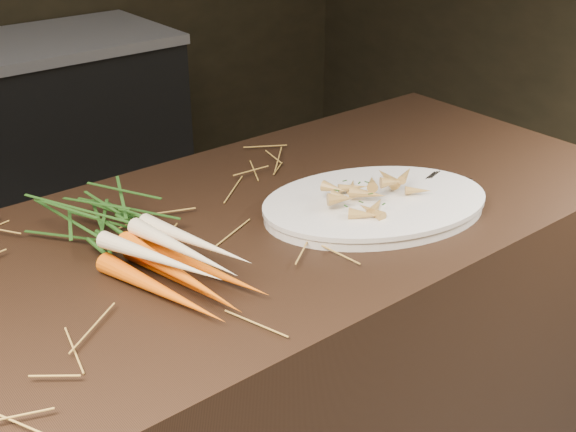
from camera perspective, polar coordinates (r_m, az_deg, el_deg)
name	(u,v)px	position (r m, az deg, el deg)	size (l,w,h in m)	color
straw_bedding	(55,288)	(1.19, -17.92, -5.47)	(1.40, 0.60, 0.02)	olive
root_veg_bunch	(124,234)	(1.24, -12.86, -1.43)	(0.23, 0.50, 0.09)	orange
serving_platter	(375,206)	(1.38, 6.89, 0.75)	(0.43, 0.29, 0.02)	white
roasted_veg_heap	(376,190)	(1.37, 6.98, 2.09)	(0.21, 0.15, 0.05)	#AE7932
serving_fork	(453,193)	(1.43, 12.90, 1.75)	(0.01, 0.16, 0.00)	silver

